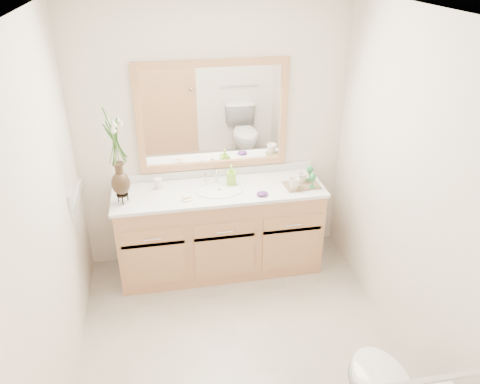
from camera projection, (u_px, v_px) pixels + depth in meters
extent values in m
plane|color=#B9AC9E|center=(240.00, 345.00, 3.59)|extent=(2.60, 2.60, 0.00)
cube|color=white|center=(241.00, 13.00, 2.46)|extent=(2.40, 2.60, 0.02)
cube|color=silver|center=(213.00, 138.00, 4.15)|extent=(2.40, 0.02, 2.40)
cube|color=silver|center=(300.00, 369.00, 1.89)|extent=(2.40, 0.02, 2.40)
cube|color=silver|center=(46.00, 229.00, 2.82)|extent=(0.02, 2.60, 2.40)
cube|color=silver|center=(412.00, 194.00, 3.22)|extent=(0.02, 2.60, 2.40)
cube|color=tan|center=(220.00, 231.00, 4.28)|extent=(1.80, 0.55, 0.80)
cube|color=white|center=(219.00, 191.00, 4.08)|extent=(1.84, 0.57, 0.03)
ellipsoid|color=white|center=(219.00, 196.00, 4.08)|extent=(0.38, 0.30, 0.12)
cylinder|color=silver|center=(216.00, 176.00, 4.19)|extent=(0.02, 0.02, 0.11)
cylinder|color=silver|center=(205.00, 178.00, 4.18)|extent=(0.02, 0.02, 0.08)
cylinder|color=silver|center=(227.00, 176.00, 4.21)|extent=(0.02, 0.02, 0.08)
cube|color=white|center=(213.00, 116.00, 4.04)|extent=(1.20, 0.01, 0.85)
cube|color=tan|center=(212.00, 63.00, 3.82)|extent=(1.32, 0.04, 0.06)
cube|color=tan|center=(214.00, 164.00, 4.24)|extent=(1.32, 0.04, 0.06)
cube|color=tan|center=(139.00, 121.00, 3.93)|extent=(0.06, 0.04, 0.85)
cube|color=tan|center=(284.00, 112.00, 4.13)|extent=(0.06, 0.04, 0.85)
cube|color=white|center=(71.00, 200.00, 3.59)|extent=(0.02, 0.12, 0.12)
cylinder|color=silver|center=(440.00, 379.00, 2.16)|extent=(0.55, 0.03, 0.03)
cylinder|color=black|center=(122.00, 195.00, 3.84)|extent=(0.10, 0.10, 0.01)
ellipsoid|color=#301E15|center=(121.00, 183.00, 3.79)|extent=(0.15, 0.15, 0.20)
cylinder|color=#301E15|center=(119.00, 169.00, 3.73)|extent=(0.06, 0.06, 0.09)
cylinder|color=#4C7A33|center=(115.00, 142.00, 3.62)|extent=(0.05, 0.05, 0.36)
cylinder|color=silver|center=(158.00, 184.00, 4.07)|extent=(0.07, 0.07, 0.09)
cylinder|color=silver|center=(187.00, 199.00, 3.91)|extent=(0.10, 0.10, 0.01)
cube|color=beige|center=(187.00, 197.00, 3.90)|extent=(0.07, 0.06, 0.02)
imported|color=#8DD030|center=(231.00, 176.00, 4.13)|extent=(0.08, 0.08, 0.16)
ellipsoid|color=#52246E|center=(262.00, 194.00, 3.96)|extent=(0.12, 0.11, 0.03)
cube|color=brown|center=(302.00, 185.00, 4.13)|extent=(0.31, 0.22, 0.01)
imported|color=silver|center=(294.00, 183.00, 4.03)|extent=(0.11, 0.10, 0.10)
imported|color=silver|center=(302.00, 177.00, 4.14)|extent=(0.12, 0.12, 0.09)
cylinder|color=#28783F|center=(312.00, 187.00, 4.08)|extent=(0.06, 0.06, 0.01)
cylinder|color=#28783F|center=(312.00, 183.00, 4.06)|extent=(0.01, 0.01, 0.08)
ellipsoid|color=#28783F|center=(313.00, 177.00, 4.03)|extent=(0.06, 0.06, 0.07)
cylinder|color=#28783F|center=(309.00, 180.00, 4.20)|extent=(0.06, 0.06, 0.01)
cylinder|color=#28783F|center=(310.00, 175.00, 4.18)|extent=(0.01, 0.01, 0.09)
ellipsoid|color=#28783F|center=(310.00, 170.00, 4.15)|extent=(0.06, 0.06, 0.07)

